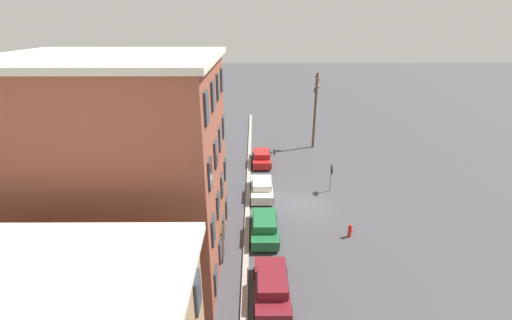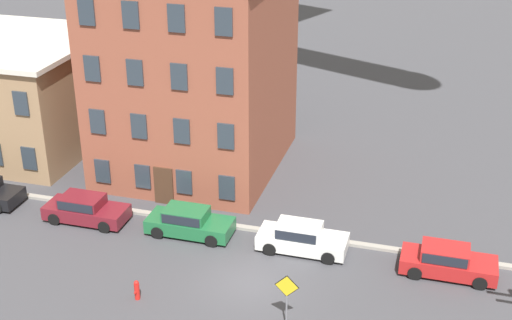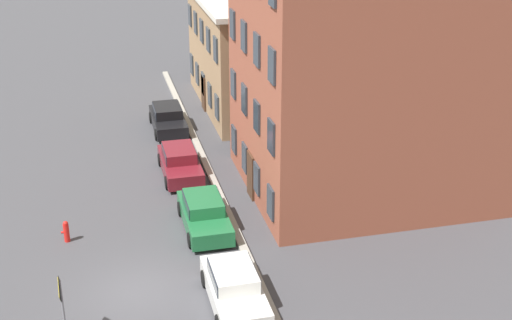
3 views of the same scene
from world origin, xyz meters
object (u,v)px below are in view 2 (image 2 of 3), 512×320
at_px(car_green, 189,221).
at_px(caution_sign, 287,293).
at_px(car_maroon, 85,208).
at_px(fire_hydrant, 137,290).
at_px(car_red, 447,260).
at_px(car_white, 301,237).

relative_size(car_green, caution_sign, 1.72).
relative_size(car_maroon, car_green, 1.00).
relative_size(caution_sign, fire_hydrant, 2.67).
height_order(car_green, caution_sign, caution_sign).
bearing_deg(car_green, fire_hydrant, -92.04).
bearing_deg(car_red, car_green, 179.66).
relative_size(car_red, caution_sign, 1.72).
xyz_separation_m(car_maroon, car_red, (18.64, 0.15, 0.00)).
xyz_separation_m(caution_sign, fire_hydrant, (-6.81, 0.05, -1.24)).
distance_m(car_green, car_white, 5.89).
bearing_deg(fire_hydrant, car_white, 44.28).
relative_size(car_maroon, car_white, 1.00).
relative_size(car_maroon, car_red, 1.00).
bearing_deg(fire_hydrant, caution_sign, -0.43).
bearing_deg(car_white, car_red, -1.17).
relative_size(car_white, caution_sign, 1.72).
bearing_deg(car_red, car_maroon, -179.53).
relative_size(car_green, fire_hydrant, 4.58).
distance_m(car_maroon, fire_hydrant, 7.92).
distance_m(car_white, caution_sign, 6.11).
bearing_deg(car_white, caution_sign, -83.18).
bearing_deg(car_maroon, car_green, 2.27).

